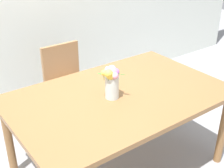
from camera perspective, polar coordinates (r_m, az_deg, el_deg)
name	(u,v)px	position (r m, az deg, el deg)	size (l,w,h in m)	color
ground_plane	(118,166)	(2.95, 1.19, -14.96)	(12.00, 12.00, 0.00)	#939399
dining_table	(119,102)	(2.54, 1.34, -3.38)	(1.76, 1.13, 0.76)	olive
chair_far	(67,81)	(3.30, -8.29, 0.59)	(0.42, 0.42, 0.90)	#9E7047
flower_vase	(112,81)	(2.38, -0.08, 0.62)	(0.20, 0.19, 0.27)	silver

